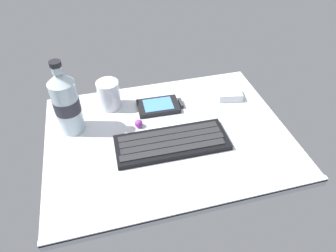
% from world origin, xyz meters
% --- Properties ---
extents(ground_plane, '(0.64, 0.48, 0.03)m').
position_xyz_m(ground_plane, '(0.00, -0.00, -0.01)').
color(ground_plane, silver).
extents(keyboard, '(0.29, 0.11, 0.02)m').
position_xyz_m(keyboard, '(-0.00, -0.04, 0.01)').
color(keyboard, black).
rests_on(keyboard, ground_plane).
extents(handheld_device, '(0.13, 0.08, 0.02)m').
position_xyz_m(handheld_device, '(0.01, 0.11, 0.01)').
color(handheld_device, black).
rests_on(handheld_device, ground_plane).
extents(juice_cup, '(0.06, 0.06, 0.09)m').
position_xyz_m(juice_cup, '(-0.14, 0.16, 0.04)').
color(juice_cup, silver).
rests_on(juice_cup, ground_plane).
extents(water_bottle, '(0.07, 0.07, 0.21)m').
position_xyz_m(water_bottle, '(-0.24, 0.09, 0.09)').
color(water_bottle, silver).
rests_on(water_bottle, ground_plane).
extents(charger_block, '(0.08, 0.07, 0.02)m').
position_xyz_m(charger_block, '(0.22, 0.11, 0.01)').
color(charger_block, silver).
rests_on(charger_block, ground_plane).
extents(trackball_mouse, '(0.02, 0.02, 0.02)m').
position_xyz_m(trackball_mouse, '(-0.07, 0.05, 0.01)').
color(trackball_mouse, purple).
rests_on(trackball_mouse, ground_plane).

